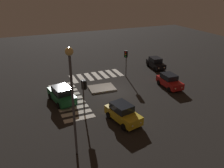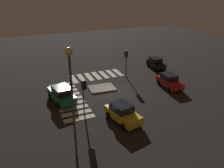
# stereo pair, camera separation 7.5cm
# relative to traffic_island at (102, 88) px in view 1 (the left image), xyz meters

# --- Properties ---
(ground_plane) EXTENTS (80.00, 80.00, 0.00)m
(ground_plane) POSITION_rel_traffic_island_xyz_m (-0.90, 1.22, -0.09)
(ground_plane) COLOR black
(traffic_island) EXTENTS (3.42, 2.67, 0.18)m
(traffic_island) POSITION_rel_traffic_island_xyz_m (0.00, 0.00, 0.00)
(traffic_island) COLOR gray
(traffic_island) RESTS_ON ground
(car_green) EXTENTS (2.65, 4.61, 1.92)m
(car_green) POSITION_rel_traffic_island_xyz_m (5.43, 1.58, 0.85)
(car_green) COLOR #196B38
(car_green) RESTS_ON ground
(car_black) EXTENTS (2.14, 4.01, 1.69)m
(car_black) POSITION_rel_traffic_island_xyz_m (-10.76, -4.12, 0.74)
(car_black) COLOR black
(car_black) RESTS_ON ground
(car_red) EXTENTS (1.99, 4.04, 1.73)m
(car_red) POSITION_rel_traffic_island_xyz_m (-8.26, 2.92, 0.76)
(car_red) COLOR red
(car_red) RESTS_ON ground
(car_yellow) EXTENTS (2.53, 4.32, 1.79)m
(car_yellow) POSITION_rel_traffic_island_xyz_m (0.81, 7.87, 0.79)
(car_yellow) COLOR gold
(car_yellow) RESTS_ON ground
(traffic_light_south) EXTENTS (0.54, 0.54, 3.91)m
(traffic_light_south) POSITION_rel_traffic_island_xyz_m (-4.65, -2.58, 2.88)
(traffic_light_south) COLOR #47474C
(traffic_light_south) RESTS_ON ground
(traffic_light_north) EXTENTS (0.53, 0.54, 3.75)m
(traffic_light_north) POSITION_rel_traffic_island_xyz_m (3.78, 5.12, 2.76)
(traffic_light_north) COLOR #47474C
(traffic_light_north) RESTS_ON ground
(street_lamp) EXTENTS (0.56, 0.56, 8.60)m
(street_lamp) POSITION_rel_traffic_island_xyz_m (6.20, 10.75, 5.68)
(street_lamp) COLOR #47474C
(street_lamp) RESTS_ON ground
(crosswalk_near) EXTENTS (7.60, 3.20, 0.02)m
(crosswalk_near) POSITION_rel_traffic_island_xyz_m (-0.90, -4.62, -0.08)
(crosswalk_near) COLOR silver
(crosswalk_near) RESTS_ON ground
(crosswalk_side) EXTENTS (3.20, 9.90, 0.02)m
(crosswalk_side) POSITION_rel_traffic_island_xyz_m (4.59, 1.22, -0.08)
(crosswalk_side) COLOR silver
(crosswalk_side) RESTS_ON ground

